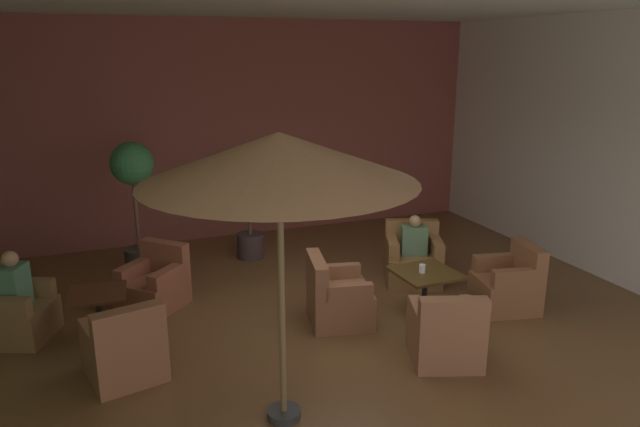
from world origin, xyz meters
TOP-DOWN VIEW (x-y plane):
  - ground_plane at (0.00, 0.00)m, footprint 9.03×8.55m
  - wall_back_brick at (0.00, 4.24)m, footprint 9.03×0.08m
  - wall_right_plain at (4.47, 0.00)m, footprint 0.08×8.55m
  - cafe_table_front_left at (1.25, -0.09)m, footprint 0.79×0.79m
  - armchair_front_left_north at (1.69, 0.98)m, footprint 1.02×1.00m
  - armchair_front_left_east at (0.11, 0.14)m, footprint 0.90×0.94m
  - armchair_front_left_south at (0.86, -1.19)m, footprint 0.95×0.98m
  - armchair_front_left_west at (2.39, -0.32)m, footprint 0.88×0.84m
  - cafe_table_front_right at (-2.69, 0.70)m, footprint 0.70×0.70m
  - armchair_front_right_north at (-1.99, 1.44)m, footprint 1.04×1.04m
  - armchair_front_right_east at (-3.63, 1.10)m, footprint 0.94×0.95m
  - armchair_front_right_south at (-2.46, -0.30)m, footprint 0.87×0.91m
  - patio_umbrella_tall_red at (-1.13, -1.56)m, footprint 2.36×2.36m
  - potted_tree_left_corner at (-0.30, 2.88)m, footprint 0.71×0.71m
  - potted_tree_mid_left at (-2.07, 2.78)m, footprint 0.64×0.64m
  - patron_blue_shirt at (-3.59, 1.08)m, footprint 0.37×0.42m
  - patron_by_window at (1.67, 0.94)m, footprint 0.42×0.34m
  - iced_drink_cup at (1.19, -0.11)m, footprint 0.08×0.08m

SIDE VIEW (x-z plane):
  - ground_plane at x=0.00m, z-range -0.02..0.00m
  - armchair_front_right_north at x=-1.99m, z-range -0.11..0.73m
  - armchair_front_left_south at x=0.86m, z-range -0.11..0.74m
  - armchair_front_right_south at x=-2.46m, z-range -0.12..0.76m
  - armchair_front_left_east at x=0.11m, z-range -0.12..0.75m
  - armchair_front_right_east at x=-3.63m, z-range -0.11..0.74m
  - armchair_front_left_west at x=2.39m, z-range -0.12..0.77m
  - armchair_front_left_north at x=1.69m, z-range -0.11..0.77m
  - cafe_table_front_right at x=-2.69m, z-range 0.14..0.75m
  - cafe_table_front_left at x=1.25m, z-range 0.18..0.78m
  - iced_drink_cup at x=1.19m, z-range 0.60..0.71m
  - patron_by_window at x=1.67m, z-range 0.40..0.99m
  - patron_blue_shirt at x=-3.59m, z-range 0.37..1.06m
  - potted_tree_left_corner at x=-0.30m, z-range 0.29..2.03m
  - potted_tree_mid_left at x=-2.07m, z-range 0.32..2.37m
  - wall_back_brick at x=0.00m, z-range 0.00..3.89m
  - wall_right_plain at x=4.47m, z-range 0.00..3.89m
  - patio_umbrella_tall_red at x=-1.13m, z-range 1.12..3.80m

